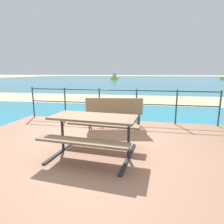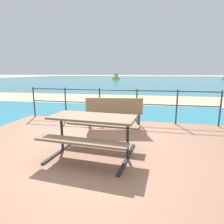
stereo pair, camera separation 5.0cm
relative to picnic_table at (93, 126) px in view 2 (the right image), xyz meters
The scene contains 8 objects.
ground_plane 0.63m from the picnic_table, 85.72° to the left, with size 240.00×240.00×0.00m, color tan.
patio_paving 0.60m from the picnic_table, 85.72° to the left, with size 6.40×5.20×0.06m, color #996B51.
sea_water 40.09m from the picnic_table, 89.99° to the left, with size 90.00×90.00×0.01m, color teal.
beach_strip 8.07m from the picnic_table, 89.96° to the left, with size 54.00×4.16×0.01m, color tan.
picnic_table is the anchor object (origin of this frame).
park_bench 1.72m from the picnic_table, 88.04° to the left, with size 1.56×0.65×0.87m.
railing_fence 2.55m from the picnic_table, 89.86° to the left, with size 5.94×0.04×1.04m.
boat_near 43.30m from the picnic_table, 100.09° to the left, with size 1.67×5.00×1.42m.
Camera 2 is at (1.04, -3.28, 1.58)m, focal length 30.22 mm.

